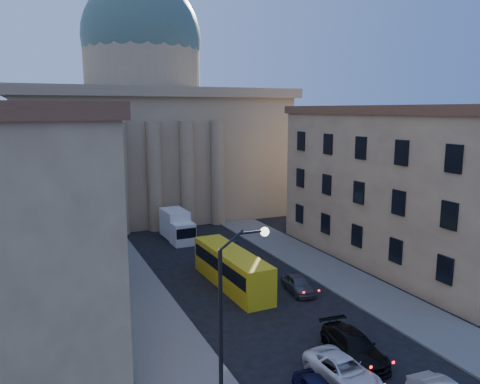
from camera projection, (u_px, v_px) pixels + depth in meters
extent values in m
cube|color=#5E5C56|center=(152.00, 325.00, 31.45)|extent=(5.00, 60.00, 0.15)
cube|color=#5E5C56|center=(357.00, 286.00, 38.28)|extent=(5.00, 60.00, 0.15)
cube|color=#8A7055|center=(146.00, 154.00, 67.64)|extent=(34.00, 26.00, 16.00)
cube|color=#8A7055|center=(144.00, 95.00, 66.17)|extent=(35.50, 27.50, 1.20)
cylinder|color=#8A7055|center=(143.00, 68.00, 65.54)|extent=(16.00, 16.00, 8.00)
sphere|color=#4E6A5A|center=(142.00, 39.00, 64.84)|extent=(16.40, 16.40, 16.40)
cube|color=#8A7055|center=(280.00, 165.00, 74.72)|extent=(13.00, 13.00, 11.00)
cone|color=brown|center=(280.00, 118.00, 73.40)|extent=(26.02, 26.02, 4.00)
cylinder|color=#8A7055|center=(120.00, 179.00, 53.62)|extent=(1.80, 1.80, 13.00)
cylinder|color=#8A7055|center=(155.00, 177.00, 55.23)|extent=(1.80, 1.80, 13.00)
cylinder|color=#8A7055|center=(187.00, 175.00, 56.84)|extent=(1.80, 1.80, 13.00)
cylinder|color=#8A7055|center=(218.00, 173.00, 58.45)|extent=(1.80, 1.80, 13.00)
cube|color=tan|center=(5.00, 224.00, 30.42)|extent=(11.00, 26.00, 14.00)
cube|color=tan|center=(407.00, 188.00, 44.08)|extent=(11.00, 26.00, 14.00)
cube|color=brown|center=(412.00, 110.00, 42.81)|extent=(11.60, 26.60, 0.80)
cylinder|color=black|center=(221.00, 331.00, 22.18)|extent=(0.20, 0.20, 8.00)
cylinder|color=black|center=(231.00, 241.00, 21.64)|extent=(1.30, 0.12, 0.96)
cylinder|color=black|center=(251.00, 232.00, 21.99)|extent=(1.30, 0.12, 0.12)
sphere|color=white|center=(265.00, 232.00, 22.30)|extent=(0.44, 0.44, 0.44)
imported|color=white|center=(343.00, 371.00, 24.83)|extent=(2.59, 4.97, 1.34)
imported|color=black|center=(354.00, 346.00, 27.18)|extent=(2.58, 5.43, 1.53)
imported|color=#46464B|center=(298.00, 284.00, 37.11)|extent=(2.05, 4.15, 1.36)
imported|color=black|center=(232.00, 249.00, 46.40)|extent=(1.69, 4.13, 1.33)
cube|color=gold|center=(232.00, 269.00, 38.27)|extent=(2.76, 10.67, 2.99)
cube|color=black|center=(232.00, 263.00, 38.18)|extent=(2.80, 10.09, 1.06)
cylinder|color=black|center=(242.00, 299.00, 34.62)|extent=(0.32, 0.97, 0.96)
cylinder|color=black|center=(265.00, 295.00, 35.45)|extent=(0.32, 0.97, 0.96)
cylinder|color=black|center=(203.00, 268.00, 41.44)|extent=(0.32, 0.97, 0.96)
cylinder|color=black|center=(223.00, 265.00, 42.27)|extent=(0.32, 0.97, 0.96)
cube|color=silver|center=(183.00, 234.00, 50.18)|extent=(2.35, 2.45, 2.37)
cube|color=black|center=(186.00, 233.00, 49.12)|extent=(2.18, 0.19, 1.09)
cube|color=silver|center=(175.00, 223.00, 52.45)|extent=(2.51, 4.23, 3.07)
cylinder|color=black|center=(175.00, 242.00, 49.53)|extent=(0.31, 0.90, 0.89)
cylinder|color=black|center=(193.00, 240.00, 50.38)|extent=(0.31, 0.90, 0.89)
cylinder|color=black|center=(164.00, 234.00, 53.03)|extent=(0.31, 0.90, 0.89)
cylinder|color=black|center=(181.00, 232.00, 53.88)|extent=(0.31, 0.90, 0.89)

